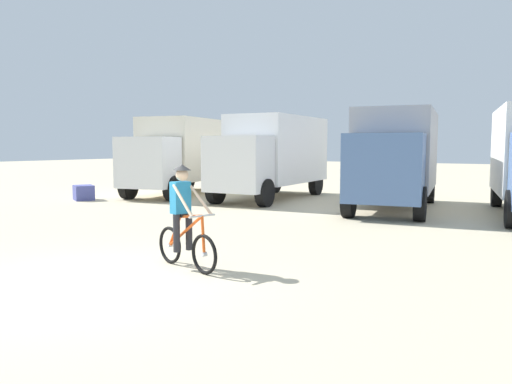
# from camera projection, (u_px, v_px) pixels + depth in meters

# --- Properties ---
(ground_plane) EXTENTS (120.00, 120.00, 0.00)m
(ground_plane) POSITION_uv_depth(u_px,v_px,m) (96.00, 283.00, 7.74)
(ground_plane) COLOR beige
(box_truck_cream_rv) EXTENTS (3.53, 7.06, 3.35)m
(box_truck_cream_rv) POSITION_uv_depth(u_px,v_px,m) (183.00, 152.00, 22.07)
(box_truck_cream_rv) COLOR beige
(box_truck_cream_rv) RESTS_ON ground
(box_truck_avon_van) EXTENTS (2.78, 6.88, 3.35)m
(box_truck_avon_van) POSITION_uv_depth(u_px,v_px,m) (273.00, 153.00, 20.18)
(box_truck_avon_van) COLOR white
(box_truck_avon_van) RESTS_ON ground
(box_truck_grey_hauler) EXTENTS (3.36, 7.03, 3.35)m
(box_truck_grey_hauler) POSITION_uv_depth(u_px,v_px,m) (396.00, 154.00, 16.88)
(box_truck_grey_hauler) COLOR #9E9EA3
(box_truck_grey_hauler) RESTS_ON ground
(cyclist_orange_shirt) EXTENTS (1.68, 0.66, 1.82)m
(cyclist_orange_shirt) POSITION_uv_depth(u_px,v_px,m) (184.00, 220.00, 8.64)
(cyclist_orange_shirt) COLOR black
(cyclist_orange_shirt) RESTS_ON ground
(supply_crate) EXTENTS (1.12, 1.05, 0.59)m
(supply_crate) POSITION_uv_depth(u_px,v_px,m) (84.00, 193.00, 19.73)
(supply_crate) COLOR #4C5199
(supply_crate) RESTS_ON ground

